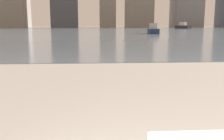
{
  "coord_description": "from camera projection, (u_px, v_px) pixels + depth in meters",
  "views": [
    {
      "loc": [
        -0.29,
        0.27,
        1.02
      ],
      "look_at": [
        -0.12,
        2.79,
        0.57
      ],
      "focal_mm": 40.0,
      "sensor_mm": 36.0,
      "label": 1
    }
  ],
  "objects": [
    {
      "name": "harbor_water",
      "position": [
        96.0,
        29.0,
        60.82
      ],
      "size": [
        180.0,
        110.0,
        0.01
      ],
      "color": "slate",
      "rests_on": "ground_plane"
    },
    {
      "name": "harbor_boat_1",
      "position": [
        183.0,
        26.0,
        76.29
      ],
      "size": [
        3.95,
        5.47,
        1.96
      ],
      "color": "#2D2D33",
      "rests_on": "harbor_water"
    },
    {
      "name": "harbor_boat_3",
      "position": [
        153.0,
        30.0,
        30.16
      ],
      "size": [
        1.58,
        3.47,
        1.25
      ],
      "color": "navy",
      "rests_on": "harbor_water"
    },
    {
      "name": "skyline_tower_2",
      "position": [
        107.0,
        1.0,
        114.09
      ],
      "size": [
        7.1,
        11.16,
        23.43
      ],
      "color": "gray",
      "rests_on": "ground_plane"
    }
  ]
}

